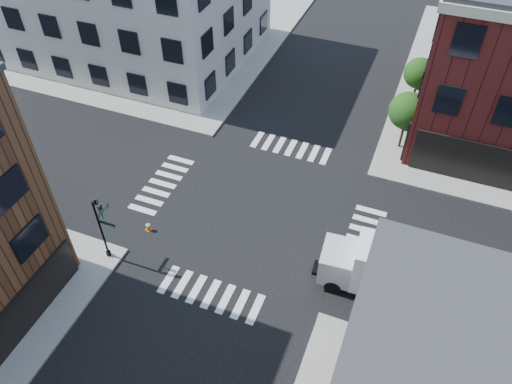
{
  "coord_description": "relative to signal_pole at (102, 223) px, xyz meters",
  "views": [
    {
      "loc": [
        8.28,
        -21.06,
        23.54
      ],
      "look_at": [
        0.28,
        -0.81,
        2.5
      ],
      "focal_mm": 35.0,
      "sensor_mm": 36.0,
      "label": 1
    }
  ],
  "objects": [
    {
      "name": "tree_near",
      "position": [
        14.28,
        16.65,
        0.3
      ],
      "size": [
        2.69,
        2.69,
        4.49
      ],
      "color": "black",
      "rests_on": "ground"
    },
    {
      "name": "ground",
      "position": [
        6.72,
        6.68,
        -2.86
      ],
      "size": [
        120.0,
        120.0,
        0.0
      ],
      "primitive_type": "plane",
      "color": "black",
      "rests_on": "ground"
    },
    {
      "name": "box_truck",
      "position": [
        15.83,
        3.57,
        -1.07
      ],
      "size": [
        7.75,
        2.87,
        3.45
      ],
      "rotation": [
        0.0,
        0.0,
        0.08
      ],
      "color": "white",
      "rests_on": "ground"
    },
    {
      "name": "signal_pole",
      "position": [
        0.0,
        0.0,
        0.0
      ],
      "size": [
        1.29,
        1.24,
        4.6
      ],
      "color": "black",
      "rests_on": "ground"
    },
    {
      "name": "traffic_cone",
      "position": [
        1.02,
        2.61,
        -2.54
      ],
      "size": [
        0.47,
        0.47,
        0.67
      ],
      "rotation": [
        0.0,
        0.0,
        -0.35
      ],
      "color": "#CF6109",
      "rests_on": "ground"
    },
    {
      "name": "tree_far",
      "position": [
        14.28,
        22.65,
        0.02
      ],
      "size": [
        2.43,
        2.43,
        4.07
      ],
      "color": "black",
      "rests_on": "ground"
    },
    {
      "name": "sidewalk_nw",
      "position": [
        -14.28,
        27.68,
        -2.78
      ],
      "size": [
        30.0,
        30.0,
        0.15
      ],
      "primitive_type": "cube",
      "color": "gray",
      "rests_on": "ground"
    }
  ]
}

